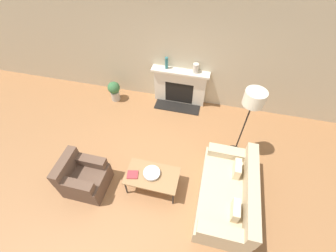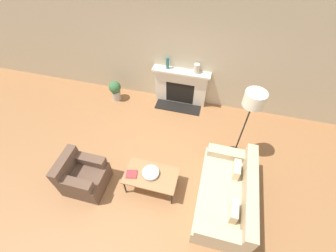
{
  "view_description": "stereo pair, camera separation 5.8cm",
  "coord_description": "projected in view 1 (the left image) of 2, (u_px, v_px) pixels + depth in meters",
  "views": [
    {
      "loc": [
        0.75,
        -2.09,
        4.31
      ],
      "look_at": [
        -0.05,
        1.23,
        0.45
      ],
      "focal_mm": 24.0,
      "sensor_mm": 36.0,
      "label": 1
    },
    {
      "loc": [
        0.8,
        -2.08,
        4.31
      ],
      "look_at": [
        -0.05,
        1.23,
        0.45
      ],
      "focal_mm": 24.0,
      "sensor_mm": 36.0,
      "label": 2
    }
  ],
  "objects": [
    {
      "name": "mantel_vase_left",
      "position": [
        167.0,
        63.0,
        5.58
      ],
      "size": [
        0.08,
        0.08,
        0.3
      ],
      "color": "#28666B",
      "rests_on": "fireplace"
    },
    {
      "name": "mantel_vase_center_left",
      "position": [
        196.0,
        68.0,
        5.49
      ],
      "size": [
        0.15,
        0.15,
        0.23
      ],
      "color": "beige",
      "rests_on": "fireplace"
    },
    {
      "name": "armchair_near",
      "position": [
        83.0,
        178.0,
        4.43
      ],
      "size": [
        0.8,
        0.72,
        0.81
      ],
      "rotation": [
        0.0,
        0.0,
        1.57
      ],
      "color": "brown",
      "rests_on": "ground_plane"
    },
    {
      "name": "book",
      "position": [
        133.0,
        175.0,
        4.31
      ],
      "size": [
        0.24,
        0.22,
        0.02
      ],
      "rotation": [
        0.0,
        0.0,
        0.21
      ],
      "color": "#9E2D33",
      "rests_on": "coffee_table"
    },
    {
      "name": "coffee_table",
      "position": [
        152.0,
        176.0,
        4.33
      ],
      "size": [
        1.02,
        0.59,
        0.46
      ],
      "color": "olive",
      "rests_on": "ground_plane"
    },
    {
      "name": "fireplace",
      "position": [
        180.0,
        87.0,
        6.02
      ],
      "size": [
        1.49,
        0.59,
        1.02
      ],
      "color": "beige",
      "rests_on": "ground_plane"
    },
    {
      "name": "wall_back",
      "position": [
        185.0,
        52.0,
        5.39
      ],
      "size": [
        18.0,
        0.06,
        2.9
      ],
      "color": "#BCAD8E",
      "rests_on": "ground_plane"
    },
    {
      "name": "potted_plant",
      "position": [
        114.0,
        90.0,
        6.19
      ],
      "size": [
        0.33,
        0.33,
        0.58
      ],
      "color": "#B2A899",
      "rests_on": "ground_plane"
    },
    {
      "name": "bowl",
      "position": [
        152.0,
        173.0,
        4.29
      ],
      "size": [
        0.32,
        0.32,
        0.07
      ],
      "color": "silver",
      "rests_on": "coffee_table"
    },
    {
      "name": "couch",
      "position": [
        228.0,
        194.0,
        4.22
      ],
      "size": [
        0.97,
        1.81,
        0.82
      ],
      "rotation": [
        0.0,
        0.0,
        -1.57
      ],
      "color": "tan",
      "rests_on": "ground_plane"
    },
    {
      "name": "floor_lamp",
      "position": [
        252.0,
        105.0,
        4.08
      ],
      "size": [
        0.39,
        0.39,
        1.81
      ],
      "color": "black",
      "rests_on": "ground_plane"
    },
    {
      "name": "ground_plane",
      "position": [
        157.0,
        183.0,
        4.69
      ],
      "size": [
        18.0,
        18.0,
        0.0
      ],
      "primitive_type": "plane",
      "color": "#99663D"
    }
  ]
}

